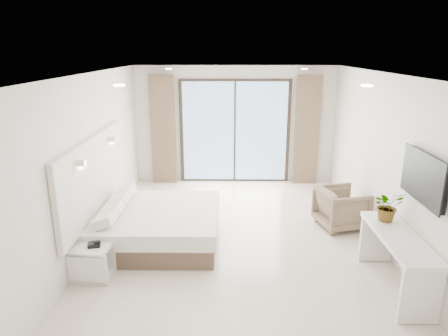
{
  "coord_description": "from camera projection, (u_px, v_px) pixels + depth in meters",
  "views": [
    {
      "loc": [
        -0.15,
        -6.06,
        3.05
      ],
      "look_at": [
        -0.22,
        0.4,
        1.12
      ],
      "focal_mm": 32.0,
      "sensor_mm": 36.0,
      "label": 1
    }
  ],
  "objects": [
    {
      "name": "phone",
      "position": [
        94.0,
        245.0,
        5.42
      ],
      "size": [
        0.19,
        0.17,
        0.05
      ],
      "primitive_type": "cube",
      "rotation": [
        0.0,
        0.0,
        0.26
      ],
      "color": "black",
      "rests_on": "nightstand"
    },
    {
      "name": "bed",
      "position": [
        156.0,
        225.0,
        6.51
      ],
      "size": [
        1.98,
        1.88,
        0.69
      ],
      "color": "brown",
      "rests_on": "ground"
    },
    {
      "name": "plant",
      "position": [
        387.0,
        209.0,
        5.47
      ],
      "size": [
        0.46,
        0.49,
        0.34
      ],
      "primitive_type": "imported",
      "rotation": [
        0.0,
        0.0,
        0.17
      ],
      "color": "#33662D",
      "rests_on": "console_desk"
    },
    {
      "name": "nightstand",
      "position": [
        92.0,
        262.0,
        5.48
      ],
      "size": [
        0.55,
        0.47,
        0.47
      ],
      "rotation": [
        0.0,
        0.0,
        -0.1
      ],
      "color": "white",
      "rests_on": "ground"
    },
    {
      "name": "room_shell",
      "position": [
        225.0,
        137.0,
        6.91
      ],
      "size": [
        4.62,
        6.22,
        2.72
      ],
      "color": "silver",
      "rests_on": "ground"
    },
    {
      "name": "ground",
      "position": [
        237.0,
        239.0,
        6.67
      ],
      "size": [
        6.2,
        6.2,
        0.0
      ],
      "primitive_type": "plane",
      "color": "beige",
      "rests_on": "ground"
    },
    {
      "name": "armchair",
      "position": [
        341.0,
        206.0,
        7.03
      ],
      "size": [
        0.88,
        0.91,
        0.78
      ],
      "primitive_type": "imported",
      "rotation": [
        0.0,
        0.0,
        1.82
      ],
      "color": "#7E6452",
      "rests_on": "ground"
    },
    {
      "name": "console_desk",
      "position": [
        398.0,
        250.0,
        5.14
      ],
      "size": [
        0.49,
        1.58,
        0.77
      ],
      "color": "white",
      "rests_on": "ground"
    }
  ]
}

